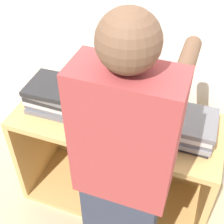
# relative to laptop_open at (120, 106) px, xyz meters

# --- Properties ---
(ground_plane) EXTENTS (12.00, 12.00, 0.00)m
(ground_plane) POSITION_rel_laptop_open_xyz_m (0.00, -0.32, -0.77)
(ground_plane) COLOR tan
(wall_back) EXTENTS (8.00, 0.05, 2.40)m
(wall_back) POSITION_rel_laptop_open_xyz_m (0.00, 0.30, 0.43)
(wall_back) COLOR silver
(wall_back) RESTS_ON ground_plane
(cart) EXTENTS (1.20, 0.51, 0.72)m
(cart) POSITION_rel_laptop_open_xyz_m (0.00, 0.00, -0.41)
(cart) COLOR tan
(cart) RESTS_ON ground_plane
(laptop_open) EXTENTS (0.33, 0.37, 0.25)m
(laptop_open) POSITION_rel_laptop_open_xyz_m (0.00, 0.00, 0.00)
(laptop_open) COLOR gray
(laptop_open) RESTS_ON cart
(laptop_stack_left) EXTENTS (0.35, 0.28, 0.16)m
(laptop_stack_left) POSITION_rel_laptop_open_xyz_m (-0.36, -0.06, 0.03)
(laptop_stack_left) COLOR slate
(laptop_stack_left) RESTS_ON cart
(laptop_stack_right) EXTENTS (0.35, 0.27, 0.13)m
(laptop_stack_right) POSITION_rel_laptop_open_xyz_m (0.36, -0.06, 0.02)
(laptop_stack_right) COLOR #232326
(laptop_stack_right) RESTS_ON cart
(person) EXTENTS (0.40, 0.52, 1.57)m
(person) POSITION_rel_laptop_open_xyz_m (0.18, -0.49, 0.02)
(person) COLOR #2D3342
(person) RESTS_ON ground_plane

